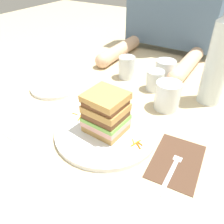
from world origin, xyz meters
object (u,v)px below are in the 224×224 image
napkin_dark (177,161)px  napkin_pink (20,128)px  water_bottle (219,59)px  knife (62,111)px  fork (174,166)px  empty_tumbler_1 (164,70)px  juice_glass (167,97)px  empty_tumbler_2 (127,67)px  main_plate (106,131)px  side_plate (55,87)px  sandwich (106,113)px  empty_tumbler_0 (155,80)px

napkin_dark → napkin_pink: bearing=-164.7°
water_bottle → knife: bearing=-140.5°
fork → empty_tumbler_1: bearing=114.5°
napkin_dark → juice_glass: juice_glass is taller
fork → empty_tumbler_2: empty_tumbler_2 is taller
main_plate → side_plate: (-0.30, 0.11, -0.00)m
main_plate → sandwich: 0.06m
sandwich → empty_tumbler_2: (-0.12, 0.33, -0.02)m
sandwich → napkin_dark: 0.21m
sandwich → napkin_pink: (-0.22, -0.11, -0.07)m
side_plate → napkin_dark: bearing=-12.7°
empty_tumbler_0 → side_plate: (-0.31, -0.18, -0.03)m
sandwich → main_plate: bearing=-49.7°
sandwich → napkin_pink: size_ratio=1.31×
empty_tumbler_2 → side_plate: size_ratio=0.48×
sandwich → water_bottle: (0.20, 0.32, 0.08)m
knife → empty_tumbler_2: empty_tumbler_2 is taller
sandwich → napkin_pink: 0.25m
knife → empty_tumbler_1: (0.18, 0.38, 0.04)m
fork → water_bottle: bearing=90.3°
fork → juice_glass: 0.25m
fork → water_bottle: 0.37m
sandwich → water_bottle: 0.38m
water_bottle → empty_tumbler_1: size_ratio=4.35×
main_plate → empty_tumbler_2: empty_tumbler_2 is taller
fork → knife: 0.37m
empty_tumbler_2 → side_plate: bearing=-130.0°
side_plate → empty_tumbler_2: bearing=50.0°
knife → water_bottle: size_ratio=0.61×
napkin_pink → water_bottle: bearing=46.0°
water_bottle → napkin_pink: size_ratio=3.81×
knife → empty_tumbler_2: size_ratio=2.37×
water_bottle → empty_tumbler_0: size_ratio=4.61×
water_bottle → napkin_pink: water_bottle is taller
knife → water_bottle: bearing=39.5°
side_plate → empty_tumbler_1: bearing=42.5°
napkin_dark → water_bottle: size_ratio=0.50×
water_bottle → empty_tumbler_2: size_ratio=3.87×
empty_tumbler_0 → side_plate: 0.36m
empty_tumbler_2 → side_plate: 0.28m
empty_tumbler_2 → main_plate: bearing=-70.3°
fork → empty_tumbler_1: 0.46m
sandwich → fork: sandwich is taller
side_plate → napkin_pink: 0.24m
main_plate → napkin_dark: main_plate is taller
knife → water_bottle: (0.37, 0.31, 0.15)m
fork → side_plate: 0.51m
sandwich → juice_glass: sandwich is taller
sandwich → knife: size_ratio=0.56×
fork → empty_tumbler_0: empty_tumbler_0 is taller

